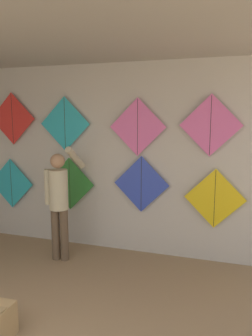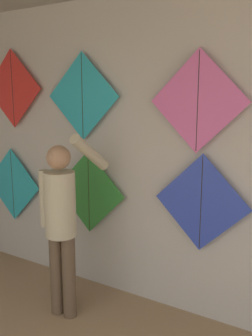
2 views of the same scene
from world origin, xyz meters
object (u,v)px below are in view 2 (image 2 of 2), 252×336
Objects in this scene: shopkeeper at (62,216)px; kite_6 at (198,102)px; kite_4 at (13,89)px; kite_5 at (82,96)px; kite_1 at (89,192)px; kite_0 at (13,184)px; kite_2 at (201,203)px.

kite_6 is at bearing 23.58° from shopkeeper.
kite_5 is (0.95, 0.00, -0.08)m from kite_4.
shopkeeper reaches higher than kite_1.
kite_1 reaches higher than kite_0.
shopkeeper is 1.97× the size of kite_2.
kite_6 is at bearing 180.00° from kite_2.
shopkeeper is at bearing -77.72° from kite_1.
kite_4 is at bearing 180.00° from kite_2.
kite_0 is at bearing 180.00° from kite_4.
kite_6 reaches higher than shopkeeper.
shopkeeper is at bearing -72.40° from kite_5.
kite_1 is at bearing 0.00° from kite_4.
kite_2 is at bearing 0.00° from kite_6.
kite_6 is at bearing 0.00° from kite_0.
kite_2 is at bearing 0.00° from kite_4.
shopkeeper is 1.48m from kite_6.
shopkeeper is 1.97× the size of kite_6.
kite_5 is (-0.05, 0.00, 0.93)m from kite_1.
kite_5 reaches higher than kite_0.
kite_1 is 1.00× the size of kite_5.
kite_4 is 1.00× the size of kite_6.
kite_1 is at bearing 180.00° from kite_2.
kite_5 reaches higher than shopkeeper.
kite_6 is (2.19, 0.00, 0.96)m from kite_0.
kite_4 is 1.00× the size of kite_5.
kite_1 is 1.00× the size of kite_2.
kite_6 reaches higher than kite_2.
kite_0 is at bearing 180.00° from kite_6.
kite_6 is at bearing 0.00° from kite_4.
kite_4 is (-1.00, 0.00, 1.01)m from kite_1.
kite_1 is at bearing 0.00° from kite_5.
shopkeeper is 1.97× the size of kite_0.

